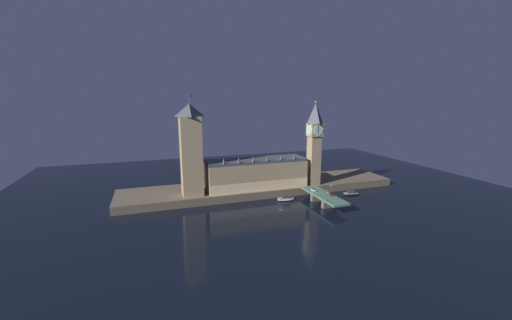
# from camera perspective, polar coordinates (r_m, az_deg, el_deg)

# --- Properties ---
(ground_plane) EXTENTS (400.00, 400.00, 0.00)m
(ground_plane) POSITION_cam_1_polar(r_m,az_deg,el_deg) (220.70, 4.47, -8.40)
(ground_plane) COLOR black
(embankment) EXTENTS (220.00, 42.00, 5.75)m
(embankment) POSITION_cam_1_polar(r_m,az_deg,el_deg) (254.27, 0.98, -5.00)
(embankment) COLOR brown
(embankment) RESTS_ON ground_plane
(parliament_hall) EXTENTS (76.77, 23.06, 26.71)m
(parliament_hall) POSITION_cam_1_polar(r_m,az_deg,el_deg) (241.88, 0.02, -2.42)
(parliament_hall) COLOR tan
(parliament_hall) RESTS_ON embankment
(clock_tower) EXTENTS (10.56, 10.67, 65.85)m
(clock_tower) POSITION_cam_1_polar(r_m,az_deg,el_deg) (250.83, 10.57, 3.41)
(clock_tower) COLOR tan
(clock_tower) RESTS_ON embankment
(victoria_tower) EXTENTS (14.54, 14.54, 70.49)m
(victoria_tower) POSITION_cam_1_polar(r_m,az_deg,el_deg) (223.56, -11.74, 1.77)
(victoria_tower) COLOR tan
(victoria_tower) RESTS_ON embankment
(bridge) EXTENTS (12.47, 46.00, 7.01)m
(bridge) POSITION_cam_1_polar(r_m,az_deg,el_deg) (228.46, 12.17, -6.56)
(bridge) COLOR #4C7560
(bridge) RESTS_ON ground_plane
(car_northbound_lead) EXTENTS (2.00, 4.61, 1.56)m
(car_northbound_lead) POSITION_cam_1_polar(r_m,az_deg,el_deg) (234.15, 10.42, -5.39)
(car_northbound_lead) COLOR white
(car_northbound_lead) RESTS_ON bridge
(car_southbound_lead) EXTENTS (2.07, 4.37, 1.43)m
(car_southbound_lead) POSITION_cam_1_polar(r_m,az_deg,el_deg) (225.28, 13.42, -6.21)
(car_southbound_lead) COLOR red
(car_southbound_lead) RESTS_ON bridge
(pedestrian_mid_walk) EXTENTS (0.38, 0.38, 1.79)m
(pedestrian_mid_walk) POSITION_cam_1_polar(r_m,az_deg,el_deg) (233.65, 12.85, -5.47)
(pedestrian_mid_walk) COLOR black
(pedestrian_mid_walk) RESTS_ON bridge
(street_lamp_near) EXTENTS (1.34, 0.60, 6.72)m
(street_lamp_near) POSITION_cam_1_polar(r_m,az_deg,el_deg) (211.77, 12.92, -6.32)
(street_lamp_near) COLOR #2D3333
(street_lamp_near) RESTS_ON bridge
(street_lamp_mid) EXTENTS (1.34, 0.60, 6.42)m
(street_lamp_mid) POSITION_cam_1_polar(r_m,az_deg,el_deg) (229.79, 13.49, -4.99)
(street_lamp_mid) COLOR #2D3333
(street_lamp_mid) RESTS_ON bridge
(boat_upstream) EXTENTS (13.43, 6.78, 4.10)m
(boat_upstream) POSITION_cam_1_polar(r_m,az_deg,el_deg) (231.96, 5.44, -7.03)
(boat_upstream) COLOR #B2A893
(boat_upstream) RESTS_ON ground_plane
(boat_downstream) EXTENTS (12.86, 6.96, 3.31)m
(boat_downstream) POSITION_cam_1_polar(r_m,az_deg,el_deg) (254.82, 16.87, -5.85)
(boat_downstream) COLOR #28282D
(boat_downstream) RESTS_ON ground_plane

